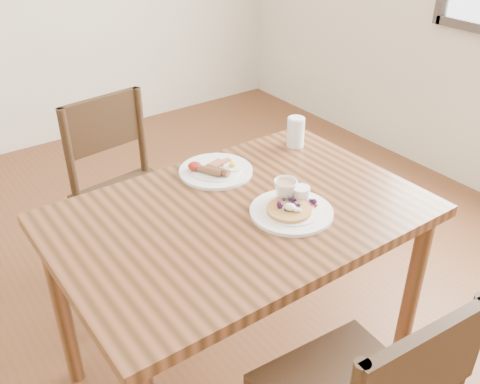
{
  "coord_description": "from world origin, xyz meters",
  "views": [
    {
      "loc": [
        -0.85,
        -1.19,
        1.7
      ],
      "look_at": [
        0.0,
        0.0,
        0.82
      ],
      "focal_mm": 40.0,
      "sensor_mm": 36.0,
      "label": 1
    }
  ],
  "objects": [
    {
      "name": "ground",
      "position": [
        0.0,
        0.0,
        0.0
      ],
      "size": [
        5.0,
        5.0,
        0.0
      ],
      "primitive_type": "plane",
      "color": "brown",
      "rests_on": "ground"
    },
    {
      "name": "pancake_plate",
      "position": [
        0.13,
        -0.11,
        0.76
      ],
      "size": [
        0.27,
        0.27,
        0.06
      ],
      "color": "white",
      "rests_on": "dining_table"
    },
    {
      "name": "water_glass",
      "position": [
        0.46,
        0.26,
        0.81
      ],
      "size": [
        0.07,
        0.07,
        0.12
      ],
      "primitive_type": "cylinder",
      "color": "silver",
      "rests_on": "dining_table"
    },
    {
      "name": "chair_far",
      "position": [
        -0.07,
        0.76,
        0.49
      ],
      "size": [
        0.47,
        0.47,
        0.88
      ],
      "rotation": [
        0.0,
        0.0,
        3.26
      ],
      "color": "#2F1F11",
      "rests_on": "ground"
    },
    {
      "name": "teacup_saucer",
      "position": [
        0.15,
        -0.04,
        0.79
      ],
      "size": [
        0.14,
        0.14,
        0.08
      ],
      "color": "white",
      "rests_on": "dining_table"
    },
    {
      "name": "dining_table",
      "position": [
        0.0,
        0.0,
        0.65
      ],
      "size": [
        1.2,
        0.8,
        0.75
      ],
      "color": "brown",
      "rests_on": "ground"
    },
    {
      "name": "breakfast_plate",
      "position": [
        0.07,
        0.26,
        0.76
      ],
      "size": [
        0.27,
        0.27,
        0.04
      ],
      "color": "white",
      "rests_on": "dining_table"
    }
  ]
}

